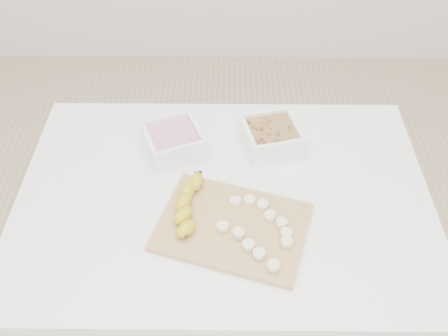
{
  "coord_description": "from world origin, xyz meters",
  "views": [
    {
      "loc": [
        0.01,
        -0.8,
        1.66
      ],
      "look_at": [
        0.0,
        0.03,
        0.81
      ],
      "focal_mm": 40.0,
      "sensor_mm": 36.0,
      "label": 1
    }
  ],
  "objects_px": {
    "cutting_board": "(232,227)",
    "bowl_granola": "(271,136)",
    "bowl_yogurt": "(174,140)",
    "banana": "(188,205)",
    "table": "(224,219)"
  },
  "relations": [
    {
      "from": "table",
      "to": "banana",
      "type": "relative_size",
      "value": 5.32
    },
    {
      "from": "bowl_yogurt",
      "to": "bowl_granola",
      "type": "distance_m",
      "value": 0.26
    },
    {
      "from": "cutting_board",
      "to": "banana",
      "type": "bearing_deg",
      "value": 157.05
    },
    {
      "from": "bowl_yogurt",
      "to": "banana",
      "type": "relative_size",
      "value": 0.97
    },
    {
      "from": "table",
      "to": "cutting_board",
      "type": "distance_m",
      "value": 0.15
    },
    {
      "from": "bowl_yogurt",
      "to": "cutting_board",
      "type": "relative_size",
      "value": 0.56
    },
    {
      "from": "cutting_board",
      "to": "bowl_granola",
      "type": "bearing_deg",
      "value": 69.94
    },
    {
      "from": "cutting_board",
      "to": "banana",
      "type": "relative_size",
      "value": 1.74
    },
    {
      "from": "bowl_yogurt",
      "to": "bowl_granola",
      "type": "height_order",
      "value": "same"
    },
    {
      "from": "bowl_granola",
      "to": "banana",
      "type": "distance_m",
      "value": 0.31
    },
    {
      "from": "cutting_board",
      "to": "banana",
      "type": "xyz_separation_m",
      "value": [
        -0.1,
        0.04,
        0.02
      ]
    },
    {
      "from": "table",
      "to": "banana",
      "type": "height_order",
      "value": "banana"
    },
    {
      "from": "bowl_granola",
      "to": "cutting_board",
      "type": "bearing_deg",
      "value": -110.06
    },
    {
      "from": "cutting_board",
      "to": "banana",
      "type": "height_order",
      "value": "banana"
    },
    {
      "from": "bowl_yogurt",
      "to": "banana",
      "type": "xyz_separation_m",
      "value": [
        0.05,
        -0.22,
        -0.0
      ]
    }
  ]
}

